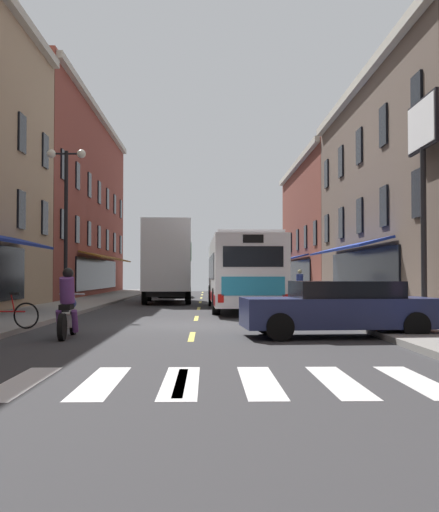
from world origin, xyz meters
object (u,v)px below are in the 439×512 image
(street_lamp_twin, at_px, (66,222))
(motorcycle_rider, at_px, (68,308))
(sedan_near, at_px, (340,308))
(bicycle_near, at_px, (6,314))
(transit_bus, at_px, (241,272))
(pedestrian_mid, at_px, (300,285))
(box_truck, at_px, (167,262))
(billboard_sign, at_px, (423,153))
(sedan_mid, at_px, (174,287))

(street_lamp_twin, bearing_deg, motorcycle_rider, -77.11)
(sedan_near, xyz_separation_m, bicycle_near, (-8.24, 0.89, -0.20))
(transit_bus, height_order, pedestrian_mid, transit_bus)
(box_truck, height_order, pedestrian_mid, box_truck)
(billboard_sign, distance_m, motorcycle_rider, 11.77)
(street_lamp_twin, bearing_deg, sedan_near, -44.27)
(billboard_sign, bearing_deg, sedan_mid, 110.88)
(motorcycle_rider, distance_m, pedestrian_mid, 19.69)
(pedestrian_mid, xyz_separation_m, street_lamp_twin, (-10.03, -9.69, 2.46))
(billboard_sign, distance_m, sedan_near, 7.11)
(sedan_mid, distance_m, bicycle_near, 26.73)
(street_lamp_twin, bearing_deg, pedestrian_mid, 44.00)
(box_truck, distance_m, bicycle_near, 18.14)
(pedestrian_mid, bearing_deg, street_lamp_twin, -89.06)
(billboard_sign, xyz_separation_m, sedan_near, (-3.49, -4.20, -4.56))
(transit_bus, relative_size, box_truck, 1.42)
(billboard_sign, height_order, bicycle_near, billboard_sign)
(box_truck, bearing_deg, sedan_near, -74.15)
(sedan_near, xyz_separation_m, pedestrian_mid, (1.65, 17.85, 0.28))
(sedan_mid, xyz_separation_m, motorcycle_rider, (-1.11, -27.54, 0.04))
(motorcycle_rider, bearing_deg, box_truck, 86.41)
(sedan_mid, xyz_separation_m, street_lamp_twin, (-3.00, -19.30, 2.76))
(bicycle_near, distance_m, street_lamp_twin, 7.85)
(transit_bus, xyz_separation_m, motorcycle_rider, (-4.76, -11.82, -0.91))
(sedan_near, distance_m, pedestrian_mid, 17.93)
(billboard_sign, relative_size, transit_bus, 0.61)
(transit_bus, bearing_deg, pedestrian_mid, 61.03)
(transit_bus, relative_size, motorcycle_rider, 5.36)
(box_truck, bearing_deg, motorcycle_rider, -93.59)
(sedan_near, distance_m, motorcycle_rider, 6.49)
(sedan_near, bearing_deg, box_truck, 105.85)
(street_lamp_twin, bearing_deg, transit_bus, 28.29)
(motorcycle_rider, relative_size, pedestrian_mid, 1.27)
(sedan_mid, bearing_deg, motorcycle_rider, -92.31)
(transit_bus, height_order, street_lamp_twin, street_lamp_twin)
(bicycle_near, bearing_deg, billboard_sign, 15.74)
(billboard_sign, relative_size, sedan_mid, 1.48)
(billboard_sign, distance_m, box_truck, 17.26)
(transit_bus, bearing_deg, motorcycle_rider, -111.96)
(sedan_near, distance_m, bicycle_near, 8.29)
(billboard_sign, distance_m, pedestrian_mid, 14.43)
(sedan_mid, xyz_separation_m, bicycle_near, (-2.86, -26.58, -0.17))
(street_lamp_twin, bearing_deg, billboard_sign, -18.49)
(billboard_sign, relative_size, pedestrian_mid, 4.17)
(sedan_mid, height_order, pedestrian_mid, pedestrian_mid)
(transit_bus, relative_size, sedan_near, 2.36)
(box_truck, distance_m, sedan_near, 19.51)
(billboard_sign, xyz_separation_m, sedan_mid, (-8.88, 23.27, -4.59))
(box_truck, xyz_separation_m, bicycle_near, (-2.93, -17.83, -1.66))
(street_lamp_twin, bearing_deg, sedan_mid, 81.18)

